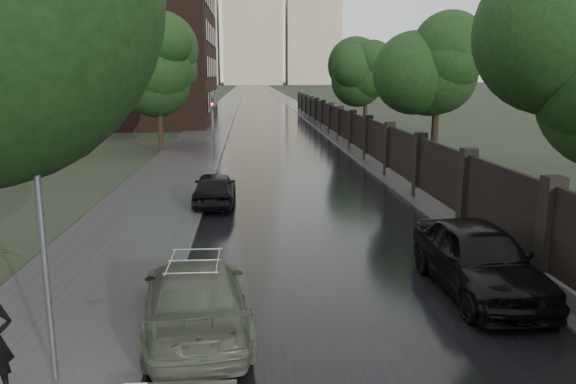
{
  "coord_description": "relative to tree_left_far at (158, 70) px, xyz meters",
  "views": [
    {
      "loc": [
        -2.23,
        -6.96,
        4.93
      ],
      "look_at": [
        -1.11,
        9.44,
        1.5
      ],
      "focal_mm": 35.0,
      "sensor_mm": 36.0,
      "label": 1
    }
  ],
  "objects": [
    {
      "name": "traffic_light",
      "position": [
        3.7,
        -5.01,
        -2.84
      ],
      "size": [
        0.16,
        0.32,
        4.0
      ],
      "color": "#59595E",
      "rests_on": "ground"
    },
    {
      "name": "tree_right_b",
      "position": [
        15.5,
        -8.0,
        -0.29
      ],
      "size": [
        4.08,
        4.08,
        7.01
      ],
      "color": "black",
      "rests_on": "ground"
    },
    {
      "name": "tree_right_c",
      "position": [
        15.5,
        10.0,
        -0.29
      ],
      "size": [
        4.08,
        4.08,
        7.01
      ],
      "color": "black",
      "rests_on": "ground"
    },
    {
      "name": "car_right_near",
      "position": [
        10.96,
        -25.06,
        -4.42
      ],
      "size": [
        2.09,
        4.89,
        1.65
      ],
      "primitive_type": "imported",
      "rotation": [
        0.0,
        0.0,
        0.03
      ],
      "color": "black",
      "rests_on": "ground"
    },
    {
      "name": "lamp_post",
      "position": [
        2.6,
        -28.5,
        -2.57
      ],
      "size": [
        0.25,
        0.12,
        5.11
      ],
      "color": "#59595E",
      "rests_on": "ground"
    },
    {
      "name": "stalinist_tower",
      "position": [
        8.0,
        270.0,
        33.14
      ],
      "size": [
        92.0,
        30.0,
        159.0
      ],
      "color": "tan",
      "rests_on": "ground"
    },
    {
      "name": "road",
      "position": [
        8.0,
        160.0,
        -5.23
      ],
      "size": [
        8.0,
        420.0,
        0.02
      ],
      "primitive_type": "cube",
      "color": "black",
      "rests_on": "ground"
    },
    {
      "name": "verge_right",
      "position": [
        13.5,
        160.0,
        -5.2
      ],
      "size": [
        3.0,
        420.0,
        0.08
      ],
      "primitive_type": "cube",
      "color": "#2D2D2D",
      "rests_on": "ground"
    },
    {
      "name": "brick_building",
      "position": [
        -10.0,
        22.0,
        4.76
      ],
      "size": [
        24.0,
        18.0,
        20.0
      ],
      "primitive_type": "cube",
      "color": "black",
      "rests_on": "ground"
    },
    {
      "name": "fence_right",
      "position": [
        12.6,
        2.01,
        -4.23
      ],
      "size": [
        0.45,
        75.72,
        2.7
      ],
      "color": "#383533",
      "rests_on": "ground"
    },
    {
      "name": "hatchback_left",
      "position": [
        4.4,
        -15.73,
        -4.58
      ],
      "size": [
        1.58,
        3.9,
        1.33
      ],
      "primitive_type": "imported",
      "rotation": [
        0.0,
        0.0,
        3.14
      ],
      "color": "black",
      "rests_on": "ground"
    },
    {
      "name": "volga_sedan",
      "position": [
        4.68,
        -26.62,
        -4.54
      ],
      "size": [
        2.52,
        5.02,
        1.4
      ],
      "primitive_type": "imported",
      "rotation": [
        0.0,
        0.0,
        3.26
      ],
      "color": "#4F5645",
      "rests_on": "ground"
    },
    {
      "name": "sidewalk_left",
      "position": [
        2.0,
        160.0,
        -5.16
      ],
      "size": [
        4.0,
        420.0,
        0.16
      ],
      "primitive_type": "cube",
      "color": "#2D2D2D",
      "rests_on": "ground"
    },
    {
      "name": "tree_left_far",
      "position": [
        0.0,
        0.0,
        0.0
      ],
      "size": [
        4.25,
        4.25,
        7.39
      ],
      "color": "black",
      "rests_on": "ground"
    }
  ]
}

